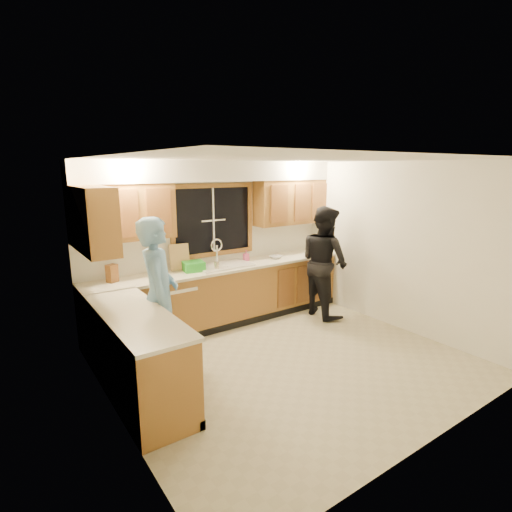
% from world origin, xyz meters
% --- Properties ---
extents(floor, '(4.20, 4.20, 0.00)m').
position_xyz_m(floor, '(0.00, 0.00, 0.00)').
color(floor, '#B9B08F').
rests_on(floor, ground).
extents(ceiling, '(4.20, 4.20, 0.00)m').
position_xyz_m(ceiling, '(0.00, 0.00, 2.50)').
color(ceiling, white).
extents(wall_back, '(4.20, 0.00, 4.20)m').
position_xyz_m(wall_back, '(0.00, 1.90, 1.25)').
color(wall_back, white).
rests_on(wall_back, ground).
extents(wall_left, '(0.00, 3.80, 3.80)m').
position_xyz_m(wall_left, '(-2.10, 0.00, 1.25)').
color(wall_left, white).
rests_on(wall_left, ground).
extents(wall_right, '(0.00, 3.80, 3.80)m').
position_xyz_m(wall_right, '(2.10, 0.00, 1.25)').
color(wall_right, white).
rests_on(wall_right, ground).
extents(base_cabinets_back, '(4.20, 0.60, 0.88)m').
position_xyz_m(base_cabinets_back, '(0.00, 1.60, 0.44)').
color(base_cabinets_back, '#A56E30').
rests_on(base_cabinets_back, ground).
extents(base_cabinets_left, '(0.60, 1.90, 0.88)m').
position_xyz_m(base_cabinets_left, '(-1.80, 0.35, 0.44)').
color(base_cabinets_left, '#A56E30').
rests_on(base_cabinets_left, ground).
extents(countertop_back, '(4.20, 0.63, 0.04)m').
position_xyz_m(countertop_back, '(0.00, 1.58, 0.90)').
color(countertop_back, '#EDE4C8').
rests_on(countertop_back, base_cabinets_back).
extents(countertop_left, '(0.63, 1.90, 0.04)m').
position_xyz_m(countertop_left, '(-1.79, 0.35, 0.90)').
color(countertop_left, '#EDE4C8').
rests_on(countertop_left, base_cabinets_left).
extents(upper_cabinets_left, '(1.35, 0.33, 0.75)m').
position_xyz_m(upper_cabinets_left, '(-1.43, 1.73, 1.83)').
color(upper_cabinets_left, '#A56E30').
rests_on(upper_cabinets_left, wall_back).
extents(upper_cabinets_right, '(1.35, 0.33, 0.75)m').
position_xyz_m(upper_cabinets_right, '(1.43, 1.73, 1.83)').
color(upper_cabinets_right, '#A56E30').
rests_on(upper_cabinets_right, wall_back).
extents(upper_cabinets_return, '(0.33, 0.90, 0.75)m').
position_xyz_m(upper_cabinets_return, '(-1.94, 1.12, 1.83)').
color(upper_cabinets_return, '#A56E30').
rests_on(upper_cabinets_return, wall_left).
extents(soffit, '(4.20, 0.35, 0.30)m').
position_xyz_m(soffit, '(0.00, 1.72, 2.35)').
color(soffit, white).
rests_on(soffit, wall_back).
extents(window_frame, '(1.44, 0.03, 1.14)m').
position_xyz_m(window_frame, '(0.00, 1.89, 1.60)').
color(window_frame, black).
rests_on(window_frame, wall_back).
extents(sink, '(0.86, 0.52, 0.57)m').
position_xyz_m(sink, '(0.00, 1.60, 0.86)').
color(sink, white).
rests_on(sink, countertop_back).
extents(dishwasher, '(0.60, 0.56, 0.82)m').
position_xyz_m(dishwasher, '(-0.85, 1.59, 0.41)').
color(dishwasher, white).
rests_on(dishwasher, floor).
extents(stove, '(0.58, 0.75, 0.90)m').
position_xyz_m(stove, '(-1.80, -0.22, 0.45)').
color(stove, white).
rests_on(stove, floor).
extents(man, '(0.67, 0.80, 1.87)m').
position_xyz_m(man, '(-1.38, 0.71, 0.93)').
color(man, '#6899C4').
rests_on(man, floor).
extents(woman, '(0.77, 0.94, 1.81)m').
position_xyz_m(woman, '(1.54, 0.98, 0.90)').
color(woman, black).
rests_on(woman, floor).
extents(knife_block, '(0.16, 0.15, 0.24)m').
position_xyz_m(knife_block, '(-1.64, 1.69, 1.04)').
color(knife_block, brown).
rests_on(knife_block, countertop_back).
extents(cutting_board, '(0.30, 0.14, 0.39)m').
position_xyz_m(cutting_board, '(-0.64, 1.78, 1.11)').
color(cutting_board, tan).
rests_on(cutting_board, countertop_back).
extents(dish_crate, '(0.34, 0.32, 0.14)m').
position_xyz_m(dish_crate, '(-0.50, 1.61, 0.99)').
color(dish_crate, green).
rests_on(dish_crate, countertop_back).
extents(soap_bottle, '(0.08, 0.08, 0.17)m').
position_xyz_m(soap_bottle, '(0.50, 1.72, 1.00)').
color(soap_bottle, pink).
rests_on(soap_bottle, countertop_back).
extents(bowl, '(0.22, 0.22, 0.05)m').
position_xyz_m(bowl, '(0.99, 1.57, 0.94)').
color(bowl, silver).
rests_on(bowl, countertop_back).
extents(can_left, '(0.09, 0.09, 0.13)m').
position_xyz_m(can_left, '(-0.20, 1.44, 0.98)').
color(can_left, '#C1B294').
rests_on(can_left, countertop_back).
extents(can_right, '(0.07, 0.07, 0.11)m').
position_xyz_m(can_right, '(-0.18, 1.51, 0.97)').
color(can_right, '#C1B294').
rests_on(can_right, countertop_back).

